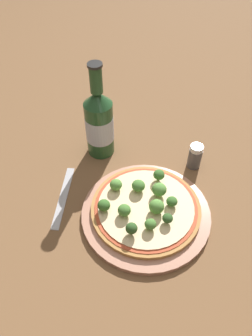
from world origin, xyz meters
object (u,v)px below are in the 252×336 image
(pepper_shaker, at_px, (195,156))
(beer_bottle, at_px, (99,123))
(pizza, at_px, (146,208))
(fork, at_px, (63,197))

(pepper_shaker, bearing_deg, beer_bottle, 178.16)
(pizza, distance_m, pepper_shaker, 0.19)
(pepper_shaker, bearing_deg, fork, -150.48)
(pizza, relative_size, fork, 1.34)
(pizza, bearing_deg, pepper_shaker, 60.40)
(pepper_shaker, height_order, fork, pepper_shaker)
(beer_bottle, relative_size, pepper_shaker, 3.75)
(pizza, bearing_deg, beer_bottle, 129.94)
(beer_bottle, distance_m, fork, 0.20)
(pizza, bearing_deg, fork, 178.98)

